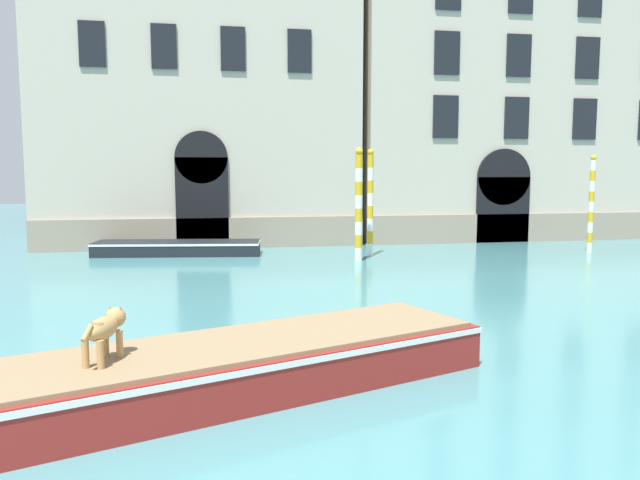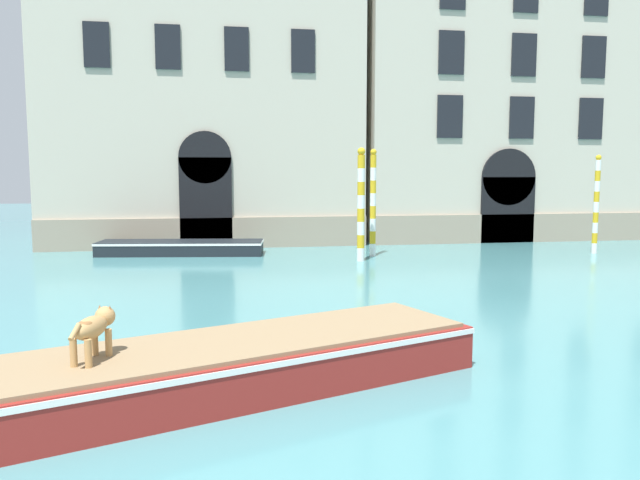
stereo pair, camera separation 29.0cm
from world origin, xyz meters
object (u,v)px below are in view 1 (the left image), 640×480
mooring_pole_1 (359,204)px  mooring_pole_2 (591,204)px  boat_foreground (191,373)px  mooring_pole_0 (370,202)px  boat_moored_near_palazzo (178,248)px  dog_on_deck (105,328)px

mooring_pole_1 → mooring_pole_2: mooring_pole_1 is taller
boat_foreground → mooring_pole_0: mooring_pole_0 is taller
boat_moored_near_palazzo → mooring_pole_0: size_ratio=1.60×
dog_on_deck → mooring_pole_2: size_ratio=0.25×
mooring_pole_0 → mooring_pole_2: size_ratio=1.05×
dog_on_deck → boat_moored_near_palazzo: (0.25, 15.28, -0.87)m
dog_on_deck → mooring_pole_2: (15.47, 13.04, 0.71)m
boat_foreground → boat_moored_near_palazzo: boat_foreground is taller
boat_foreground → dog_on_deck: 1.32m
boat_foreground → boat_moored_near_palazzo: size_ratio=1.46×
dog_on_deck → mooring_pole_0: 15.44m
mooring_pole_1 → boat_foreground: bearing=-113.7°
boat_foreground → mooring_pole_1: mooring_pole_1 is taller
mooring_pole_0 → mooring_pole_1: 1.32m
mooring_pole_0 → mooring_pole_1: size_ratio=1.00×
boat_moored_near_palazzo → mooring_pole_1: (6.16, -2.72, 1.68)m
boat_foreground → dog_on_deck: size_ratio=9.68×
dog_on_deck → mooring_pole_0: (7.11, 13.68, 0.81)m
boat_moored_near_palazzo → mooring_pole_0: (6.86, -1.60, 1.68)m
boat_foreground → dog_on_deck: dog_on_deck is taller
mooring_pole_1 → mooring_pole_2: (9.06, 0.48, -0.10)m
boat_moored_near_palazzo → mooring_pole_1: 6.94m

